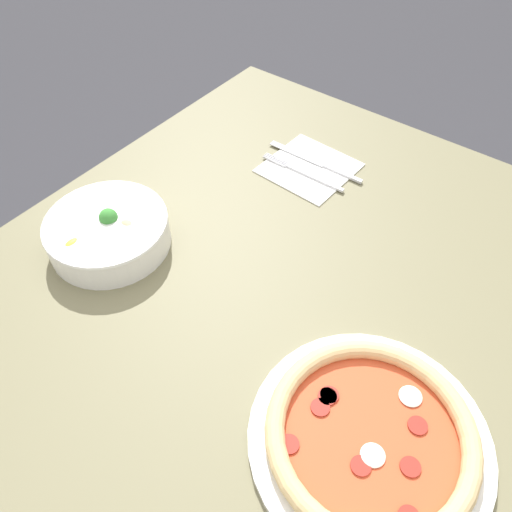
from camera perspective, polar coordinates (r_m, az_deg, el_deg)
name	(u,v)px	position (r m, az deg, el deg)	size (l,w,h in m)	color
ground_plane	(254,470)	(1.49, -0.26, -23.27)	(8.00, 8.00, 0.00)	#333338
dining_table	(252,341)	(0.89, -0.41, -9.71)	(1.22, 0.95, 0.77)	#706B4C
pizza	(371,436)	(0.69, 12.95, -19.43)	(0.32, 0.32, 0.04)	white
bowl	(108,230)	(0.90, -16.58, 2.82)	(0.21, 0.21, 0.07)	white
napkin	(309,168)	(1.05, 6.10, 10.00)	(0.17, 0.17, 0.00)	white
fork	(303,173)	(1.03, 5.44, 9.45)	(0.02, 0.19, 0.00)	silver
knife	(319,163)	(1.06, 7.19, 10.49)	(0.02, 0.22, 0.01)	silver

